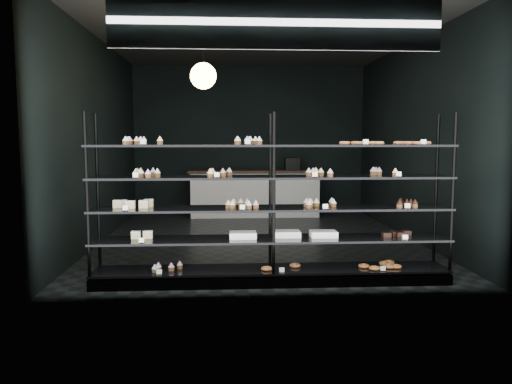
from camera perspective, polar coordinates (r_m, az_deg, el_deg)
room at (r=7.98m, az=0.23°, el=5.90°), size 5.01×6.01×3.20m
display_shelf at (r=5.62m, az=1.57°, el=-4.11°), size 4.00×0.50×1.91m
signage at (r=5.18m, az=2.38°, el=18.64°), size 3.30×0.05×0.50m
pendant_lamp at (r=6.77m, az=-6.05°, el=13.06°), size 0.34×0.34×0.90m
service_counter at (r=10.54m, az=-0.09°, el=-0.05°), size 2.77×0.65×1.23m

